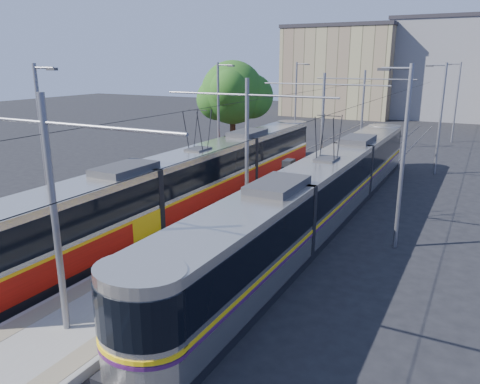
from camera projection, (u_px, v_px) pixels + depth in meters
The scene contains 14 objects.
ground at pixel (151, 283), 17.65m from camera, with size 160.00×160.00×0.00m, color black.
platform at pixel (306, 181), 32.09m from camera, with size 4.00×50.00×0.30m, color gray.
tactile_strip_left at pixel (287, 176), 32.70m from camera, with size 0.70×50.00×0.01m, color gray.
tactile_strip_right at pixel (327, 181), 31.40m from camera, with size 0.70×50.00×0.01m, color gray.
rails at pixel (306, 183), 32.12m from camera, with size 8.71×70.00×0.03m.
track_arrow at pixel (17, 295), 16.70m from camera, with size 1.20×5.00×0.01m, color silver.
tram_left at pixel (199, 178), 26.53m from camera, with size 2.43×30.32×5.50m.
tram_right at pixel (325, 188), 23.86m from camera, with size 2.43×30.98×5.50m.
catenary at pixel (293, 122), 28.48m from camera, with size 9.20×70.00×7.00m.
street_lamps at pixel (327, 116), 34.41m from camera, with size 15.18×38.22×8.00m.
shelter at pixel (288, 176), 28.19m from camera, with size 0.61×0.97×2.10m.
tree at pixel (237, 94), 37.93m from camera, with size 5.63×5.20×8.18m.
building_left at pixel (343, 71), 71.46m from camera, with size 16.32×12.24×13.23m.
building_centre at pixel (459, 69), 67.57m from camera, with size 18.36×14.28×14.08m.
Camera 1 is at (10.48, -12.63, 8.08)m, focal length 35.00 mm.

